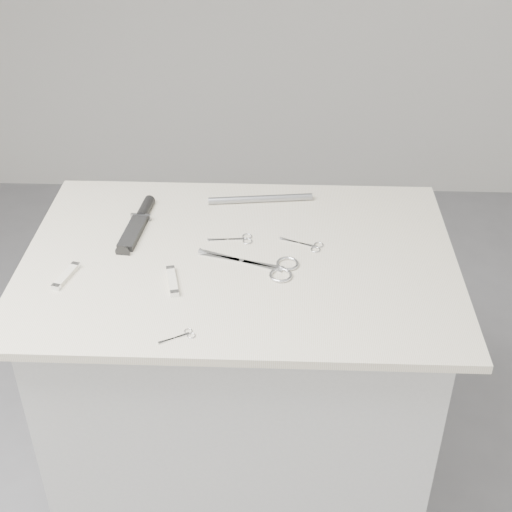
{
  "coord_description": "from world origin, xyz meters",
  "views": [
    {
      "loc": [
        0.09,
        -1.36,
        1.85
      ],
      "look_at": [
        0.04,
        0.0,
        0.92
      ],
      "focal_mm": 50.0,
      "sensor_mm": 36.0,
      "label": 1
    }
  ],
  "objects_px": {
    "sheathed_knife": "(139,221)",
    "pocket_knife_b": "(66,276)",
    "metal_rail": "(260,199)",
    "large_shears": "(269,266)",
    "plinth": "(242,401)",
    "embroidery_scissors_a": "(238,239)",
    "pocket_knife_a": "(172,281)",
    "tiny_scissors": "(181,336)",
    "embroidery_scissors_b": "(308,245)"
  },
  "relations": [
    {
      "from": "embroidery_scissors_b",
      "to": "metal_rail",
      "type": "relative_size",
      "value": 0.39
    },
    {
      "from": "sheathed_knife",
      "to": "pocket_knife_a",
      "type": "distance_m",
      "value": 0.27
    },
    {
      "from": "large_shears",
      "to": "sheathed_knife",
      "type": "height_order",
      "value": "sheathed_knife"
    },
    {
      "from": "plinth",
      "to": "metal_rail",
      "type": "distance_m",
      "value": 0.54
    },
    {
      "from": "embroidery_scissors_a",
      "to": "sheathed_knife",
      "type": "xyz_separation_m",
      "value": [
        -0.25,
        0.06,
        0.01
      ]
    },
    {
      "from": "sheathed_knife",
      "to": "plinth",
      "type": "bearing_deg",
      "value": -111.68
    },
    {
      "from": "sheathed_knife",
      "to": "tiny_scissors",
      "type": "bearing_deg",
      "value": -153.84
    },
    {
      "from": "large_shears",
      "to": "sheathed_knife",
      "type": "xyz_separation_m",
      "value": [
        -0.33,
        0.17,
        0.01
      ]
    },
    {
      "from": "pocket_knife_a",
      "to": "pocket_knife_b",
      "type": "height_order",
      "value": "same"
    },
    {
      "from": "large_shears",
      "to": "embroidery_scissors_b",
      "type": "relative_size",
      "value": 2.21
    },
    {
      "from": "sheathed_knife",
      "to": "pocket_knife_a",
      "type": "height_order",
      "value": "sheathed_knife"
    },
    {
      "from": "plinth",
      "to": "pocket_knife_a",
      "type": "distance_m",
      "value": 0.51
    },
    {
      "from": "embroidery_scissors_a",
      "to": "sheathed_knife",
      "type": "bearing_deg",
      "value": 160.67
    },
    {
      "from": "large_shears",
      "to": "embroidery_scissors_a",
      "type": "height_order",
      "value": "large_shears"
    },
    {
      "from": "large_shears",
      "to": "metal_rail",
      "type": "distance_m",
      "value": 0.3
    },
    {
      "from": "plinth",
      "to": "metal_rail",
      "type": "relative_size",
      "value": 3.32
    },
    {
      "from": "metal_rail",
      "to": "pocket_knife_a",
      "type": "bearing_deg",
      "value": -116.45
    },
    {
      "from": "tiny_scissors",
      "to": "pocket_knife_b",
      "type": "height_order",
      "value": "pocket_knife_b"
    },
    {
      "from": "sheathed_knife",
      "to": "metal_rail",
      "type": "height_order",
      "value": "sheathed_knife"
    },
    {
      "from": "embroidery_scissors_a",
      "to": "plinth",
      "type": "bearing_deg",
      "value": -89.82
    },
    {
      "from": "pocket_knife_b",
      "to": "metal_rail",
      "type": "xyz_separation_m",
      "value": [
        0.42,
        0.35,
        0.0
      ]
    },
    {
      "from": "large_shears",
      "to": "pocket_knife_b",
      "type": "height_order",
      "value": "pocket_knife_b"
    },
    {
      "from": "plinth",
      "to": "tiny_scissors",
      "type": "height_order",
      "value": "tiny_scissors"
    },
    {
      "from": "plinth",
      "to": "sheathed_knife",
      "type": "distance_m",
      "value": 0.56
    },
    {
      "from": "embroidery_scissors_a",
      "to": "embroidery_scissors_b",
      "type": "xyz_separation_m",
      "value": [
        0.17,
        -0.02,
        -0.0
      ]
    },
    {
      "from": "pocket_knife_b",
      "to": "metal_rail",
      "type": "distance_m",
      "value": 0.55
    },
    {
      "from": "sheathed_knife",
      "to": "pocket_knife_a",
      "type": "relative_size",
      "value": 2.22
    },
    {
      "from": "large_shears",
      "to": "tiny_scissors",
      "type": "bearing_deg",
      "value": -106.33
    },
    {
      "from": "large_shears",
      "to": "embroidery_scissors_a",
      "type": "bearing_deg",
      "value": 142.12
    },
    {
      "from": "pocket_knife_a",
      "to": "metal_rail",
      "type": "distance_m",
      "value": 0.41
    },
    {
      "from": "large_shears",
      "to": "metal_rail",
      "type": "relative_size",
      "value": 0.85
    },
    {
      "from": "embroidery_scissors_a",
      "to": "pocket_knife_a",
      "type": "height_order",
      "value": "pocket_knife_a"
    },
    {
      "from": "tiny_scissors",
      "to": "sheathed_knife",
      "type": "xyz_separation_m",
      "value": [
        -0.16,
        0.42,
        0.01
      ]
    },
    {
      "from": "embroidery_scissors_a",
      "to": "pocket_knife_a",
      "type": "distance_m",
      "value": 0.22
    },
    {
      "from": "sheathed_knife",
      "to": "embroidery_scissors_b",
      "type": "bearing_deg",
      "value": -95.52
    },
    {
      "from": "sheathed_knife",
      "to": "pocket_knife_b",
      "type": "bearing_deg",
      "value": 157.81
    },
    {
      "from": "embroidery_scissors_a",
      "to": "pocket_knife_b",
      "type": "height_order",
      "value": "pocket_knife_b"
    },
    {
      "from": "plinth",
      "to": "embroidery_scissors_a",
      "type": "bearing_deg",
      "value": 95.71
    },
    {
      "from": "large_shears",
      "to": "pocket_knife_a",
      "type": "relative_size",
      "value": 2.19
    },
    {
      "from": "pocket_knife_a",
      "to": "metal_rail",
      "type": "xyz_separation_m",
      "value": [
        0.18,
        0.36,
        0.0
      ]
    },
    {
      "from": "large_shears",
      "to": "pocket_knife_b",
      "type": "relative_size",
      "value": 2.33
    },
    {
      "from": "plinth",
      "to": "large_shears",
      "type": "height_order",
      "value": "large_shears"
    },
    {
      "from": "plinth",
      "to": "embroidery_scissors_b",
      "type": "height_order",
      "value": "embroidery_scissors_b"
    },
    {
      "from": "embroidery_scissors_b",
      "to": "pocket_knife_a",
      "type": "bearing_deg",
      "value": -130.05
    },
    {
      "from": "plinth",
      "to": "pocket_knife_b",
      "type": "xyz_separation_m",
      "value": [
        -0.38,
        -0.1,
        0.48
      ]
    },
    {
      "from": "embroidery_scissors_a",
      "to": "pocket_knife_a",
      "type": "relative_size",
      "value": 1.01
    },
    {
      "from": "plinth",
      "to": "large_shears",
      "type": "xyz_separation_m",
      "value": [
        0.07,
        -0.04,
        0.47
      ]
    },
    {
      "from": "embroidery_scissors_a",
      "to": "sheathed_knife",
      "type": "height_order",
      "value": "sheathed_knife"
    },
    {
      "from": "embroidery_scissors_a",
      "to": "metal_rail",
      "type": "relative_size",
      "value": 0.39
    },
    {
      "from": "embroidery_scissors_b",
      "to": "tiny_scissors",
      "type": "xyz_separation_m",
      "value": [
        -0.26,
        -0.34,
        -0.0
      ]
    }
  ]
}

